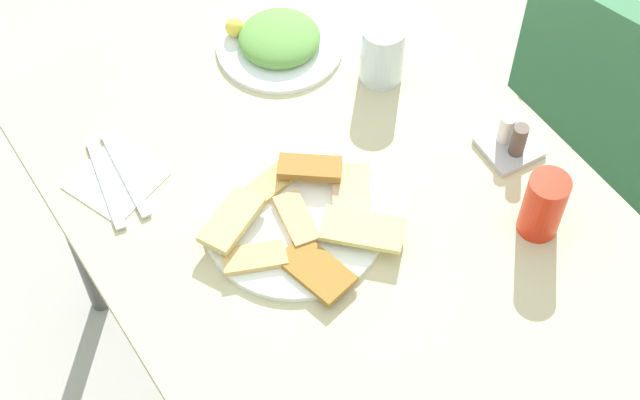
{
  "coord_description": "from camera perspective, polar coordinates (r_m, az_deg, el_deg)",
  "views": [
    {
      "loc": [
        0.76,
        -0.53,
        2.05
      ],
      "look_at": [
        0.0,
        -0.03,
        0.76
      ],
      "focal_mm": 54.83,
      "sensor_mm": 36.0,
      "label": 1
    }
  ],
  "objects": [
    {
      "name": "ground_plane",
      "position": [
        2.25,
        0.66,
        -10.9
      ],
      "size": [
        6.0,
        6.0,
        0.0
      ],
      "primitive_type": "plane",
      "color": "#B7B2AC"
    },
    {
      "name": "dining_table",
      "position": [
        1.68,
        0.87,
        -1.77
      ],
      "size": [
        1.09,
        0.8,
        0.73
      ],
      "color": "beige",
      "rests_on": "ground_plane"
    },
    {
      "name": "dining_chair",
      "position": [
        2.11,
        16.98,
        4.18
      ],
      "size": [
        0.52,
        0.52,
        0.88
      ],
      "color": "#347144",
      "rests_on": "ground_plane"
    },
    {
      "name": "pide_platter",
      "position": [
        1.57,
        -1.25,
        -1.24
      ],
      "size": [
        0.31,
        0.32,
        0.05
      ],
      "color": "white",
      "rests_on": "dining_table"
    },
    {
      "name": "salad_plate_greens",
      "position": [
        1.82,
        -2.44,
        9.32
      ],
      "size": [
        0.24,
        0.24,
        0.05
      ],
      "color": "white",
      "rests_on": "dining_table"
    },
    {
      "name": "soda_can",
      "position": [
        1.57,
        12.91,
        -0.3
      ],
      "size": [
        0.08,
        0.08,
        0.12
      ],
      "primitive_type": "cylinder",
      "rotation": [
        0.0,
        0.0,
        4.87
      ],
      "color": "red",
      "rests_on": "dining_table"
    },
    {
      "name": "drinking_glass",
      "position": [
        1.74,
        3.64,
        8.56
      ],
      "size": [
        0.08,
        0.08,
        0.12
      ],
      "primitive_type": "cylinder",
      "color": "silver",
      "rests_on": "dining_table"
    },
    {
      "name": "paper_napkin",
      "position": [
        1.66,
        -11.82,
        1.14
      ],
      "size": [
        0.17,
        0.17,
        0.0
      ],
      "primitive_type": "cube",
      "rotation": [
        0.0,
        0.0,
        0.36
      ],
      "color": "white",
      "rests_on": "dining_table"
    },
    {
      "name": "fork",
      "position": [
        1.66,
        -12.4,
        0.94
      ],
      "size": [
        0.19,
        0.05,
        0.0
      ],
      "primitive_type": "cube",
      "rotation": [
        0.0,
        0.0,
        -0.19
      ],
      "color": "silver",
      "rests_on": "paper_napkin"
    },
    {
      "name": "spoon",
      "position": [
        1.66,
        -11.3,
        1.5
      ],
      "size": [
        0.19,
        0.03,
        0.0
      ],
      "primitive_type": "cube",
      "rotation": [
        0.0,
        0.0,
        -0.09
      ],
      "color": "silver",
      "rests_on": "paper_napkin"
    },
    {
      "name": "condiment_caddy",
      "position": [
        1.68,
        11.07,
        3.36
      ],
      "size": [
        0.1,
        0.1,
        0.08
      ],
      "color": "#B2B2B7",
      "rests_on": "dining_table"
    }
  ]
}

